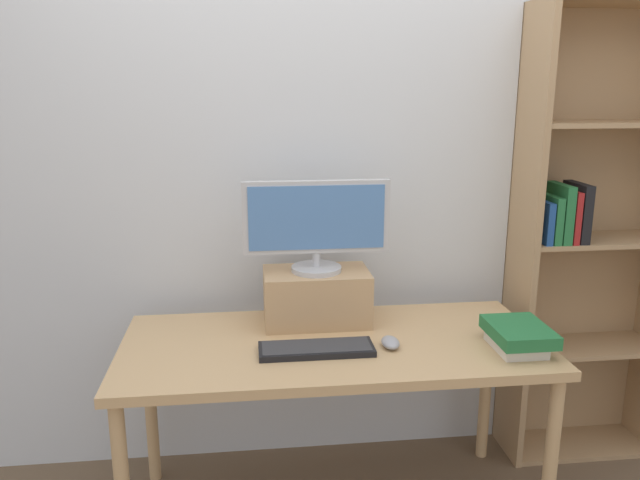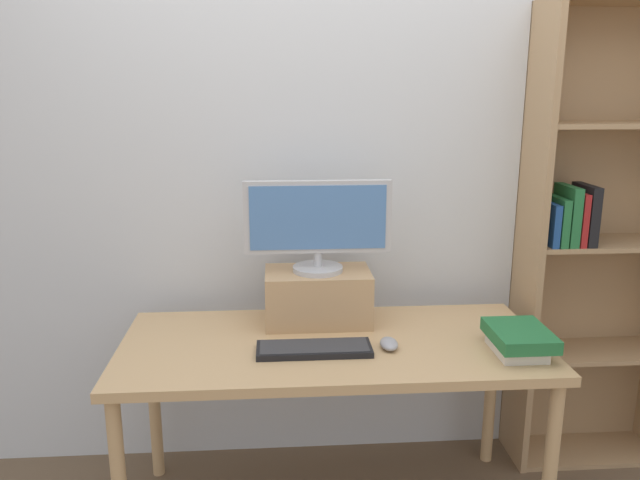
% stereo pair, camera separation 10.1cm
% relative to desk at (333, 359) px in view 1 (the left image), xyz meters
% --- Properties ---
extents(back_wall, '(7.00, 0.08, 2.60)m').
position_rel_desk_xyz_m(back_wall, '(0.00, 0.51, 0.64)').
color(back_wall, silver).
rests_on(back_wall, ground_plane).
extents(desk, '(1.57, 0.71, 0.73)m').
position_rel_desk_xyz_m(desk, '(0.00, 0.00, 0.00)').
color(desk, tan).
rests_on(desk, ground_plane).
extents(bookshelf_unit, '(0.69, 0.28, 2.00)m').
position_rel_desk_xyz_m(bookshelf_unit, '(1.18, 0.36, 0.35)').
color(bookshelf_unit, tan).
rests_on(bookshelf_unit, ground_plane).
extents(riser_box, '(0.42, 0.25, 0.21)m').
position_rel_desk_xyz_m(riser_box, '(-0.04, 0.21, 0.18)').
color(riser_box, tan).
rests_on(riser_box, desk).
extents(computer_monitor, '(0.57, 0.20, 0.36)m').
position_rel_desk_xyz_m(computer_monitor, '(-0.04, 0.20, 0.48)').
color(computer_monitor, '#B7B7BA').
rests_on(computer_monitor, riser_box).
extents(keyboard, '(0.41, 0.14, 0.02)m').
position_rel_desk_xyz_m(keyboard, '(-0.07, -0.09, 0.08)').
color(keyboard, black).
rests_on(keyboard, desk).
extents(computer_mouse, '(0.06, 0.10, 0.04)m').
position_rel_desk_xyz_m(computer_mouse, '(0.20, -0.08, 0.09)').
color(computer_mouse, '#99999E').
rests_on(computer_mouse, desk).
extents(book_stack, '(0.20, 0.26, 0.09)m').
position_rel_desk_xyz_m(book_stack, '(0.65, -0.15, 0.12)').
color(book_stack, silver).
rests_on(book_stack, desk).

